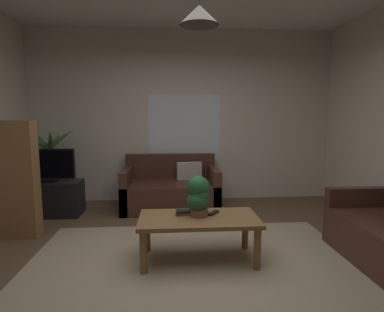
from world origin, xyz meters
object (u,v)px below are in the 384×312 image
object	(u,v)px
book_on_table_0	(183,213)
tv_stand	(50,198)
potted_plant_on_table	(198,195)
couch_under_window	(171,191)
remote_on_table_0	(213,213)
potted_palm_corner	(51,173)
coffee_table	(199,224)
tv	(47,165)
pendant_lamp	(199,15)
book_on_table_1	(184,211)
bookshelf_corner	(6,179)

from	to	relation	value
book_on_table_0	tv_stand	xyz separation A→B (m)	(-1.89, 1.51, -0.21)
book_on_table_0	potted_plant_on_table	size ratio (longest dim) A/B	0.39
couch_under_window	remote_on_table_0	bearing A→B (deg)	-76.35
remote_on_table_0	potted_palm_corner	size ratio (longest dim) A/B	0.13
coffee_table	tv	distance (m)	2.60
tv	coffee_table	bearing A→B (deg)	-37.68
coffee_table	couch_under_window	bearing A→B (deg)	98.25
coffee_table	potted_palm_corner	bearing A→B (deg)	136.24
potted_plant_on_table	potted_palm_corner	distance (m)	2.99
tv_stand	pendant_lamp	world-z (taller)	pendant_lamp
book_on_table_1	couch_under_window	bearing A→B (deg)	93.87
potted_plant_on_table	tv_stand	world-z (taller)	potted_plant_on_table
remote_on_table_0	potted_plant_on_table	world-z (taller)	potted_plant_on_table
pendant_lamp	coffee_table	bearing A→B (deg)	26.57
bookshelf_corner	tv_stand	bearing A→B (deg)	77.27
book_on_table_0	bookshelf_corner	size ratio (longest dim) A/B	0.11
book_on_table_1	potted_plant_on_table	xyz separation A→B (m)	(0.15, -0.03, 0.17)
coffee_table	tv	size ratio (longest dim) A/B	1.55
potted_plant_on_table	book_on_table_1	bearing A→B (deg)	166.66
coffee_table	tv_stand	xyz separation A→B (m)	(-2.04, 1.60, -0.13)
potted_palm_corner	tv	bearing A→B (deg)	-74.46
book_on_table_1	remote_on_table_0	world-z (taller)	book_on_table_1
book_on_table_1	tv	bearing A→B (deg)	141.64
bookshelf_corner	potted_palm_corner	bearing A→B (deg)	88.16
tv_stand	potted_palm_corner	xyz separation A→B (m)	(-0.14, 0.49, 0.30)
potted_plant_on_table	bookshelf_corner	xyz separation A→B (m)	(-2.22, 0.73, 0.04)
tv_stand	potted_palm_corner	world-z (taller)	potted_palm_corner
book_on_table_1	tv_stand	bearing A→B (deg)	141.24
coffee_table	pendant_lamp	size ratio (longest dim) A/B	2.02
coffee_table	bookshelf_corner	world-z (taller)	bookshelf_corner
book_on_table_1	bookshelf_corner	size ratio (longest dim) A/B	0.11
tv	couch_under_window	bearing A→B (deg)	8.77
book_on_table_0	pendant_lamp	xyz separation A→B (m)	(0.15, -0.08, 1.91)
potted_palm_corner	remote_on_table_0	bearing A→B (deg)	-40.54
book_on_table_1	coffee_table	bearing A→B (deg)	-27.89
couch_under_window	book_on_table_0	size ratio (longest dim) A/B	9.24
couch_under_window	potted_palm_corner	xyz separation A→B (m)	(-1.91, 0.24, 0.27)
tv	bookshelf_corner	xyz separation A→B (m)	(-0.19, -0.80, -0.04)
book_on_table_0	potted_plant_on_table	distance (m)	0.25
couch_under_window	book_on_table_0	xyz separation A→B (m)	(0.12, -1.76, 0.19)
pendant_lamp	tv	bearing A→B (deg)	142.32
couch_under_window	bookshelf_corner	bearing A→B (deg)	-151.28
tv_stand	potted_palm_corner	size ratio (longest dim) A/B	0.70
remote_on_table_0	pendant_lamp	xyz separation A→B (m)	(-0.16, -0.09, 1.92)
tv	book_on_table_1	bearing A→B (deg)	-38.36
coffee_table	tv_stand	distance (m)	2.59
potted_palm_corner	bookshelf_corner	distance (m)	1.32
bookshelf_corner	pendant_lamp	distance (m)	2.89
book_on_table_0	remote_on_table_0	size ratio (longest dim) A/B	1.00
remote_on_table_0	pendant_lamp	size ratio (longest dim) A/B	0.27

